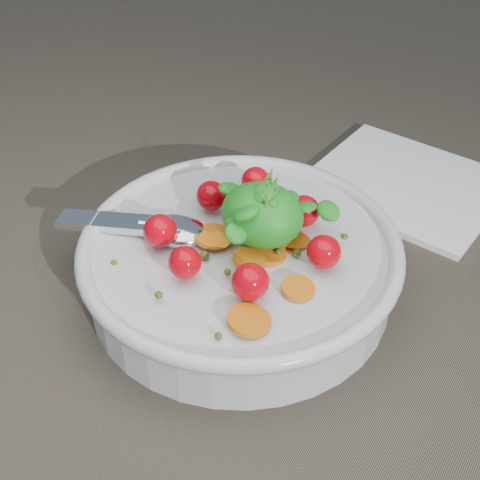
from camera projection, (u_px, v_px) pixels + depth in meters
The scene contains 3 objects.
ground at pixel (243, 264), 0.55m from camera, with size 6.00×6.00×0.00m, color brown.
bowl at pixel (240, 261), 0.51m from camera, with size 0.26×0.24×0.10m.
napkin at pixel (405, 184), 0.64m from camera, with size 0.17×0.15×0.01m, color white.
Camera 1 is at (0.21, -0.36, 0.36)m, focal length 50.00 mm.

